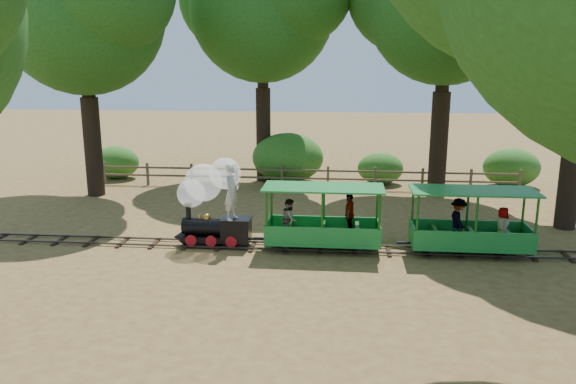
# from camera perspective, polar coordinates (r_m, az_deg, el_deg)

# --- Properties ---
(ground) EXTENTS (90.00, 90.00, 0.00)m
(ground) POSITION_cam_1_polar(r_m,az_deg,el_deg) (16.69, -0.20, -5.75)
(ground) COLOR olive
(ground) RESTS_ON ground
(track) EXTENTS (22.00, 1.00, 0.10)m
(track) POSITION_cam_1_polar(r_m,az_deg,el_deg) (16.66, -0.20, -5.53)
(track) COLOR #3F3D3A
(track) RESTS_ON ground
(locomotive) EXTENTS (2.36, 1.15, 2.71)m
(locomotive) POSITION_cam_1_polar(r_m,az_deg,el_deg) (16.67, -7.84, -0.36)
(locomotive) COLOR black
(locomotive) RESTS_ON ground
(carriage_front) EXTENTS (3.46, 1.50, 1.80)m
(carriage_front) POSITION_cam_1_polar(r_m,az_deg,el_deg) (16.42, 3.46, -3.21)
(carriage_front) COLOR #1D8834
(carriage_front) RESTS_ON track
(carriage_rear) EXTENTS (3.46, 1.41, 1.80)m
(carriage_rear) POSITION_cam_1_polar(r_m,az_deg,el_deg) (16.77, 18.06, -3.49)
(carriage_rear) COLOR #1D8834
(carriage_rear) RESTS_ON track
(oak_nw) EXTENTS (7.91, 6.96, 10.38)m
(oak_nw) POSITION_cam_1_polar(r_m,az_deg,el_deg) (24.12, -20.23, 17.48)
(oak_nw) COLOR #2D2116
(oak_nw) RESTS_ON ground
(oak_nc) EXTENTS (7.85, 6.91, 10.71)m
(oak_nc) POSITION_cam_1_polar(r_m,az_deg,el_deg) (25.66, -2.69, 18.72)
(oak_nc) COLOR #2D2116
(oak_nc) RESTS_ON ground
(fence) EXTENTS (18.10, 0.10, 1.00)m
(fence) POSITION_cam_1_polar(r_m,az_deg,el_deg) (24.24, 1.72, 1.70)
(fence) COLOR brown
(fence) RESTS_ON ground
(shrub_west) EXTENTS (2.22, 1.71, 1.54)m
(shrub_west) POSITION_cam_1_polar(r_m,az_deg,el_deg) (27.55, -17.13, 2.91)
(shrub_west) COLOR #2D6B1E
(shrub_west) RESTS_ON ground
(shrub_mid_w) EXTENTS (3.24, 2.49, 2.24)m
(shrub_mid_w) POSITION_cam_1_polar(r_m,az_deg,el_deg) (25.49, -0.04, 3.51)
(shrub_mid_w) COLOR #2D6B1E
(shrub_mid_w) RESTS_ON ground
(shrub_mid_e) EXTENTS (2.04, 1.57, 1.41)m
(shrub_mid_e) POSITION_cam_1_polar(r_m,az_deg,el_deg) (25.50, 9.37, 2.39)
(shrub_mid_e) COLOR #2D6B1E
(shrub_mid_e) RESTS_ON ground
(shrub_east) EXTENTS (2.44, 1.88, 1.69)m
(shrub_east) POSITION_cam_1_polar(r_m,az_deg,el_deg) (26.46, 21.75, 2.32)
(shrub_east) COLOR #2D6B1E
(shrub_east) RESTS_ON ground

